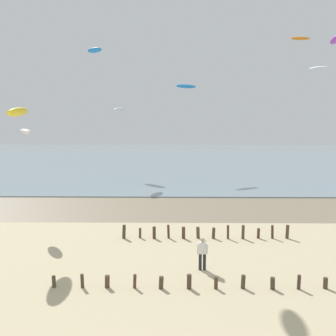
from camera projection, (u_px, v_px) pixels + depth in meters
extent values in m
cube|color=#84755B|center=(155.00, 208.00, 32.28)|extent=(120.00, 8.79, 0.01)
cube|color=gray|center=(165.00, 158.00, 71.30)|extent=(160.00, 70.00, 0.10)
cylinder|color=#463D2A|center=(54.00, 282.00, 17.30)|extent=(0.18, 0.18, 0.55)
cylinder|color=#433626|center=(82.00, 281.00, 17.24)|extent=(0.16, 0.18, 0.67)
cylinder|color=#4C3629|center=(107.00, 282.00, 17.28)|extent=(0.24, 0.23, 0.59)
cylinder|color=#4D3229|center=(135.00, 281.00, 17.22)|extent=(0.17, 0.15, 0.66)
cylinder|color=#483A29|center=(161.00, 283.00, 17.16)|extent=(0.24, 0.22, 0.59)
cylinder|color=#473329|center=(189.00, 282.00, 17.15)|extent=(0.22, 0.22, 0.68)
cylinder|color=#443426|center=(216.00, 283.00, 17.14)|extent=(0.17, 0.18, 0.57)
cylinder|color=#3D3928|center=(243.00, 282.00, 17.19)|extent=(0.22, 0.22, 0.64)
cylinder|color=#3F372B|center=(273.00, 283.00, 17.09)|extent=(0.23, 0.22, 0.58)
cylinder|color=#442F2A|center=(299.00, 282.00, 17.09)|extent=(0.16, 0.19, 0.69)
cylinder|color=#46372A|center=(325.00, 283.00, 17.19)|extent=(0.21, 0.22, 0.52)
cylinder|color=#3D3823|center=(124.00, 232.00, 24.30)|extent=(0.25, 0.25, 0.90)
cylinder|color=#4C392C|center=(140.00, 233.00, 24.40)|extent=(0.17, 0.16, 0.65)
cylinder|color=#493329|center=(154.00, 233.00, 24.25)|extent=(0.21, 0.24, 0.80)
cylinder|color=#493128|center=(168.00, 232.00, 24.31)|extent=(0.19, 0.16, 0.90)
cylinder|color=#4D3226|center=(183.00, 233.00, 24.25)|extent=(0.22, 0.24, 0.78)
cylinder|color=#4B3D25|center=(198.00, 233.00, 24.32)|extent=(0.24, 0.23, 0.76)
cylinder|color=#4B3824|center=(214.00, 233.00, 24.27)|extent=(0.23, 0.22, 0.73)
cylinder|color=#483228|center=(228.00, 232.00, 24.16)|extent=(0.17, 0.16, 0.92)
cylinder|color=#473B28|center=(243.00, 232.00, 24.17)|extent=(0.19, 0.23, 0.92)
cylinder|color=#4B3022|center=(258.00, 233.00, 24.30)|extent=(0.20, 0.19, 0.67)
cylinder|color=#402F26|center=(272.00, 232.00, 24.27)|extent=(0.18, 0.19, 0.88)
cylinder|color=#4A3B29|center=(287.00, 232.00, 24.26)|extent=(0.23, 0.22, 0.90)
cylinder|color=#232328|center=(200.00, 262.00, 19.25)|extent=(0.16, 0.16, 0.88)
cylinder|color=#232328|center=(204.00, 262.00, 19.24)|extent=(0.16, 0.16, 0.88)
cube|color=white|center=(202.00, 248.00, 19.15)|extent=(0.37, 0.23, 0.60)
sphere|color=tan|center=(203.00, 240.00, 19.09)|extent=(0.22, 0.22, 0.22)
cylinder|color=white|center=(198.00, 249.00, 19.17)|extent=(0.09, 0.09, 0.52)
cylinder|color=white|center=(207.00, 249.00, 19.15)|extent=(0.09, 0.09, 0.52)
ellipsoid|color=#2384D1|center=(95.00, 50.00, 55.26)|extent=(3.27, 3.25, 0.88)
ellipsoid|color=purple|center=(336.00, 39.00, 30.40)|extent=(1.86, 3.11, 0.81)
ellipsoid|color=white|center=(319.00, 68.00, 53.23)|extent=(2.76, 3.03, 0.54)
ellipsoid|color=#2384D1|center=(186.00, 86.00, 49.38)|extent=(3.26, 2.52, 0.76)
ellipsoid|color=orange|center=(300.00, 38.00, 42.20)|extent=(2.22, 0.83, 0.61)
ellipsoid|color=white|center=(26.00, 131.00, 26.83)|extent=(1.78, 2.31, 0.46)
ellipsoid|color=yellow|center=(18.00, 112.00, 23.01)|extent=(1.20, 2.95, 0.80)
ellipsoid|color=white|center=(119.00, 110.00, 43.90)|extent=(1.71, 2.82, 0.70)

